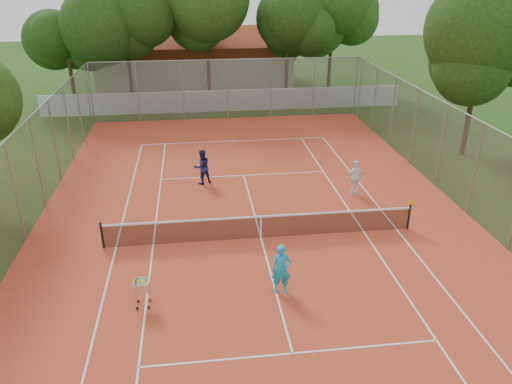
{
  "coord_description": "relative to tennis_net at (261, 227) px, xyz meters",
  "views": [
    {
      "loc": [
        -2.32,
        -16.72,
        9.6
      ],
      "look_at": [
        0.0,
        1.5,
        1.3
      ],
      "focal_mm": 35.0,
      "sensor_mm": 36.0,
      "label": 1
    }
  ],
  "objects": [
    {
      "name": "player_near",
      "position": [
        0.17,
        -3.56,
        0.35
      ],
      "size": [
        0.65,
        0.46,
        1.69
      ],
      "primitive_type": "imported",
      "rotation": [
        0.0,
        0.0,
        -0.1
      ],
      "color": "#179CCA",
      "rests_on": "court_pad"
    },
    {
      "name": "tropical_trees",
      "position": [
        0.0,
        22.0,
        4.49
      ],
      "size": [
        29.0,
        19.0,
        10.0
      ],
      "primitive_type": "cube",
      "color": "black",
      "rests_on": "ground"
    },
    {
      "name": "ball_hopper",
      "position": [
        -4.18,
        -3.74,
        -0.0
      ],
      "size": [
        0.52,
        0.52,
        0.97
      ],
      "primitive_type": "cube",
      "rotation": [
        0.0,
        0.0,
        -0.12
      ],
      "color": "silver",
      "rests_on": "court_pad"
    },
    {
      "name": "perimeter_fence",
      "position": [
        0.0,
        0.0,
        1.49
      ],
      "size": [
        18.0,
        34.0,
        4.0
      ],
      "primitive_type": "cube",
      "color": "slate",
      "rests_on": "ground"
    },
    {
      "name": "court_pad",
      "position": [
        0.0,
        0.0,
        -0.5
      ],
      "size": [
        18.0,
        34.0,
        0.02
      ],
      "primitive_type": "cube",
      "color": "#C04325",
      "rests_on": "ground"
    },
    {
      "name": "player_far_right",
      "position": [
        4.84,
        3.52,
        0.32
      ],
      "size": [
        1.01,
        0.57,
        1.63
      ],
      "primitive_type": "imported",
      "rotation": [
        0.0,
        0.0,
        3.34
      ],
      "color": "white",
      "rests_on": "court_pad"
    },
    {
      "name": "player_far_left",
      "position": [
        -2.07,
        5.67,
        0.36
      ],
      "size": [
        1.02,
        0.92,
        1.71
      ],
      "primitive_type": "imported",
      "rotation": [
        0.0,
        0.0,
        3.55
      ],
      "color": "navy",
      "rests_on": "court_pad"
    },
    {
      "name": "ground",
      "position": [
        0.0,
        0.0,
        -0.51
      ],
      "size": [
        120.0,
        120.0,
        0.0
      ],
      "primitive_type": "plane",
      "color": "#1D3C10",
      "rests_on": "ground"
    },
    {
      "name": "tennis_net",
      "position": [
        0.0,
        0.0,
        0.0
      ],
      "size": [
        11.88,
        0.1,
        0.98
      ],
      "primitive_type": "cube",
      "color": "black",
      "rests_on": "court_pad"
    },
    {
      "name": "boundary_wall",
      "position": [
        0.0,
        19.0,
        0.24
      ],
      "size": [
        26.0,
        0.3,
        1.5
      ],
      "primitive_type": "cube",
      "color": "silver",
      "rests_on": "ground"
    },
    {
      "name": "court_lines",
      "position": [
        0.0,
        0.0,
        -0.49
      ],
      "size": [
        10.98,
        23.78,
        0.01
      ],
      "primitive_type": "cube",
      "color": "white",
      "rests_on": "court_pad"
    },
    {
      "name": "clubhouse",
      "position": [
        -2.0,
        29.0,
        1.69
      ],
      "size": [
        16.4,
        9.0,
        4.4
      ],
      "primitive_type": "cube",
      "color": "beige",
      "rests_on": "ground"
    }
  ]
}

